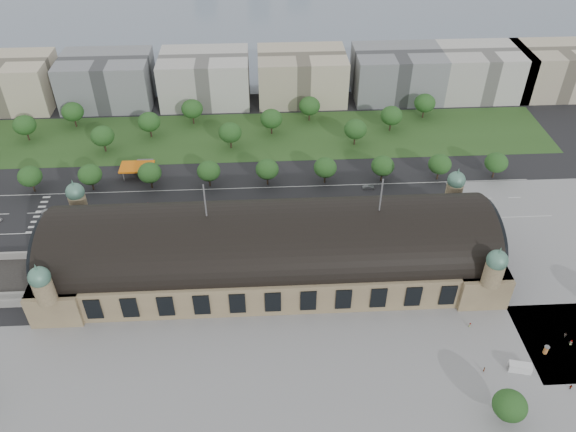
{
  "coord_description": "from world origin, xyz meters",
  "views": [
    {
      "loc": [
        -1.76,
        -140.32,
        134.91
      ],
      "look_at": [
        6.46,
        13.14,
        14.0
      ],
      "focal_mm": 35.0,
      "sensor_mm": 36.0,
      "label": 1
    }
  ],
  "objects_px": {
    "traffic_car_1": "(48,211)",
    "advertising_column": "(546,350)",
    "parked_car_6": "(204,227)",
    "bus_mid": "(280,212)",
    "traffic_car_6": "(445,205)",
    "van_south": "(519,367)",
    "traffic_car_3": "(154,205)",
    "pedestrian_1": "(484,370)",
    "traffic_car_5": "(369,187)",
    "pedestrian_3": "(571,387)",
    "parked_car_0": "(55,232)",
    "pedestrian_2": "(565,335)",
    "parked_car_3": "(113,232)",
    "parked_car_1": "(121,236)",
    "pedestrian_0": "(470,325)",
    "traffic_car_2": "(155,210)",
    "pedestrian_5": "(571,343)",
    "parked_car_5": "(135,231)",
    "parked_car_4": "(110,233)",
    "parked_car_2": "(108,237)",
    "petrol_station": "(141,166)",
    "bus_west": "(271,217)",
    "traffic_car_4": "(322,218)",
    "bus_east": "(293,218)"
  },
  "relations": [
    {
      "from": "traffic_car_5",
      "to": "parked_car_6",
      "type": "distance_m",
      "value": 70.06
    },
    {
      "from": "parked_car_4",
      "to": "parked_car_6",
      "type": "relative_size",
      "value": 0.93
    },
    {
      "from": "traffic_car_6",
      "to": "pedestrian_2",
      "type": "distance_m",
      "value": 69.37
    },
    {
      "from": "traffic_car_6",
      "to": "parked_car_3",
      "type": "height_order",
      "value": "traffic_car_6"
    },
    {
      "from": "parked_car_6",
      "to": "bus_mid",
      "type": "bearing_deg",
      "value": 69.6
    },
    {
      "from": "traffic_car_1",
      "to": "parked_car_0",
      "type": "xyz_separation_m",
      "value": [
        6.27,
        -12.83,
        -0.02
      ]
    },
    {
      "from": "traffic_car_2",
      "to": "traffic_car_3",
      "type": "distance_m",
      "value": 3.62
    },
    {
      "from": "traffic_car_5",
      "to": "parked_car_6",
      "type": "bearing_deg",
      "value": 108.49
    },
    {
      "from": "parked_car_2",
      "to": "bus_west",
      "type": "distance_m",
      "value": 61.02
    },
    {
      "from": "traffic_car_3",
      "to": "pedestrian_0",
      "type": "distance_m",
      "value": 125.98
    },
    {
      "from": "parked_car_3",
      "to": "parked_car_5",
      "type": "distance_m",
      "value": 8.16
    },
    {
      "from": "parked_car_0",
      "to": "parked_car_5",
      "type": "xyz_separation_m",
      "value": [
        29.58,
        -0.77,
        -0.12
      ]
    },
    {
      "from": "parked_car_6",
      "to": "van_south",
      "type": "height_order",
      "value": "van_south"
    },
    {
      "from": "traffic_car_2",
      "to": "traffic_car_3",
      "type": "relative_size",
      "value": 1.04
    },
    {
      "from": "traffic_car_5",
      "to": "traffic_car_6",
      "type": "bearing_deg",
      "value": -116.65
    },
    {
      "from": "parked_car_5",
      "to": "pedestrian_5",
      "type": "height_order",
      "value": "pedestrian_5"
    },
    {
      "from": "petrol_station",
      "to": "pedestrian_3",
      "type": "xyz_separation_m",
      "value": [
        135.78,
        -116.79,
        -1.98
      ]
    },
    {
      "from": "petrol_station",
      "to": "pedestrian_0",
      "type": "height_order",
      "value": "petrol_station"
    },
    {
      "from": "bus_west",
      "to": "traffic_car_2",
      "type": "bearing_deg",
      "value": 76.46
    },
    {
      "from": "parked_car_3",
      "to": "pedestrian_1",
      "type": "bearing_deg",
      "value": 38.65
    },
    {
      "from": "van_south",
      "to": "pedestrian_3",
      "type": "height_order",
      "value": "van_south"
    },
    {
      "from": "parked_car_2",
      "to": "advertising_column",
      "type": "height_order",
      "value": "advertising_column"
    },
    {
      "from": "traffic_car_1",
      "to": "traffic_car_4",
      "type": "relative_size",
      "value": 1.26
    },
    {
      "from": "traffic_car_3",
      "to": "pedestrian_1",
      "type": "bearing_deg",
      "value": -125.1
    },
    {
      "from": "traffic_car_3",
      "to": "bus_mid",
      "type": "xyz_separation_m",
      "value": [
        49.73,
        -8.14,
        0.98
      ]
    },
    {
      "from": "traffic_car_5",
      "to": "van_south",
      "type": "bearing_deg",
      "value": -163.34
    },
    {
      "from": "traffic_car_2",
      "to": "parked_car_6",
      "type": "height_order",
      "value": "traffic_car_2"
    },
    {
      "from": "traffic_car_3",
      "to": "pedestrian_5",
      "type": "distance_m",
      "value": 154.51
    },
    {
      "from": "traffic_car_6",
      "to": "van_south",
      "type": "distance_m",
      "value": 78.08
    },
    {
      "from": "parked_car_1",
      "to": "traffic_car_6",
      "type": "bearing_deg",
      "value": 55.82
    },
    {
      "from": "traffic_car_6",
      "to": "pedestrian_1",
      "type": "bearing_deg",
      "value": -9.21
    },
    {
      "from": "traffic_car_3",
      "to": "pedestrian_0",
      "type": "relative_size",
      "value": 3.01
    },
    {
      "from": "traffic_car_4",
      "to": "pedestrian_2",
      "type": "height_order",
      "value": "pedestrian_2"
    },
    {
      "from": "traffic_car_6",
      "to": "parked_car_2",
      "type": "xyz_separation_m",
      "value": [
        -129.45,
        -12.53,
        0.07
      ]
    },
    {
      "from": "traffic_car_1",
      "to": "pedestrian_2",
      "type": "bearing_deg",
      "value": -117.48
    },
    {
      "from": "parked_car_1",
      "to": "parked_car_2",
      "type": "relative_size",
      "value": 1.05
    },
    {
      "from": "traffic_car_1",
      "to": "advertising_column",
      "type": "distance_m",
      "value": 183.15
    },
    {
      "from": "pedestrian_2",
      "to": "pedestrian_1",
      "type": "bearing_deg",
      "value": 94.28
    },
    {
      "from": "traffic_car_4",
      "to": "pedestrian_0",
      "type": "distance_m",
      "value": 68.75
    },
    {
      "from": "parked_car_3",
      "to": "pedestrian_2",
      "type": "xyz_separation_m",
      "value": [
        147.14,
        -57.02,
        0.26
      ]
    },
    {
      "from": "parked_car_3",
      "to": "parked_car_5",
      "type": "relative_size",
      "value": 0.86
    },
    {
      "from": "bus_east",
      "to": "pedestrian_2",
      "type": "bearing_deg",
      "value": -126.8
    },
    {
      "from": "pedestrian_5",
      "to": "traffic_car_6",
      "type": "bearing_deg",
      "value": 173.29
    },
    {
      "from": "parked_car_1",
      "to": "parked_car_3",
      "type": "height_order",
      "value": "parked_car_1"
    },
    {
      "from": "traffic_car_5",
      "to": "pedestrian_1",
      "type": "bearing_deg",
      "value": -169.18
    },
    {
      "from": "parked_car_1",
      "to": "traffic_car_5",
      "type": "bearing_deg",
      "value": 65.42
    },
    {
      "from": "parked_car_4",
      "to": "pedestrian_5",
      "type": "bearing_deg",
      "value": 43.5
    },
    {
      "from": "advertising_column",
      "to": "pedestrian_0",
      "type": "distance_m",
      "value": 22.22
    },
    {
      "from": "traffic_car_5",
      "to": "parked_car_0",
      "type": "height_order",
      "value": "traffic_car_5"
    },
    {
      "from": "parked_car_1",
      "to": "bus_mid",
      "type": "bearing_deg",
      "value": 60.3
    }
  ]
}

